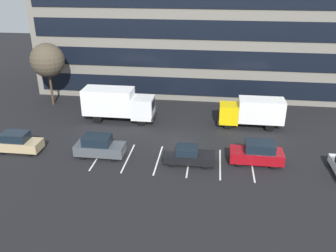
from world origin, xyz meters
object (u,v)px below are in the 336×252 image
Objects in this scene: suv_maroon at (257,153)px; suv_tan at (18,142)px; box_truck_white at (118,103)px; suv_charcoal at (99,146)px; box_truck_yellow at (253,111)px; bare_tree at (47,60)px; sedan_black at (189,156)px.

suv_maroon reaches higher than suv_tan.
suv_charcoal is (0.49, -8.51, -1.11)m from box_truck_white.
box_truck_white is at bearing -179.50° from box_truck_yellow.
bare_tree is at bearing 171.04° from box_truck_yellow.
suv_charcoal is at bearing 0.83° from suv_tan.
suv_tan is (-7.44, -8.63, -1.16)m from box_truck_white.
box_truck_white is 1.74× the size of suv_maroon.
sedan_black is at bearing -124.76° from box_truck_yellow.
suv_charcoal is 16.78m from bare_tree.
box_truck_white reaches higher than suv_charcoal.
bare_tree is (-2.20, 12.64, 4.76)m from suv_tan.
box_truck_white is 12.48m from sedan_black.
suv_maroon is 1.02× the size of suv_charcoal.
box_truck_white is at bearing -22.57° from bare_tree.
box_truck_yellow is at bearing -8.96° from bare_tree.
suv_maroon is at bearing -26.18° from bare_tree.
sedan_black is at bearing -45.06° from box_truck_white.
box_truck_yellow reaches higher than suv_maroon.
box_truck_yellow is 10.91m from sedan_black.
box_truck_white is 1.03× the size of bare_tree.
suv_maroon is 22.20m from suv_tan.
bare_tree is (-9.64, 4.01, 3.60)m from box_truck_white.
suv_charcoal is at bearing -177.87° from suv_maroon.
box_truck_white is at bearing 134.94° from sedan_black.
box_truck_white is 8.60m from suv_charcoal.
box_truck_yellow is 1.55× the size of sedan_black.
bare_tree is at bearing 153.82° from suv_maroon.
sedan_black is 1.05× the size of suv_tan.
suv_charcoal is 0.58× the size of bare_tree.
box_truck_white reaches higher than box_truck_yellow.
suv_maroon is at bearing 2.13° from suv_charcoal.
sedan_black is 16.21m from suv_tan.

